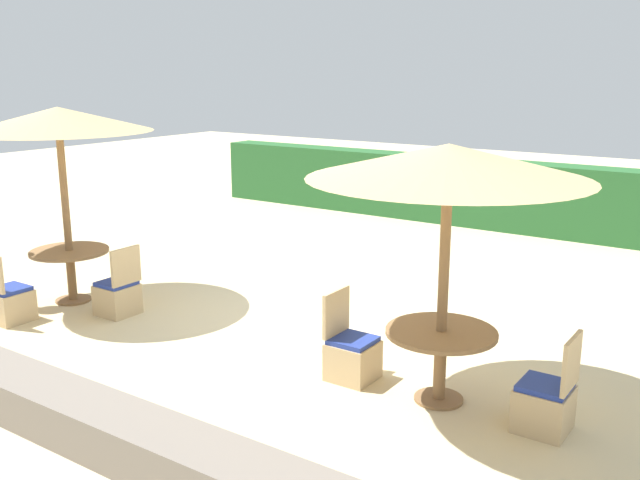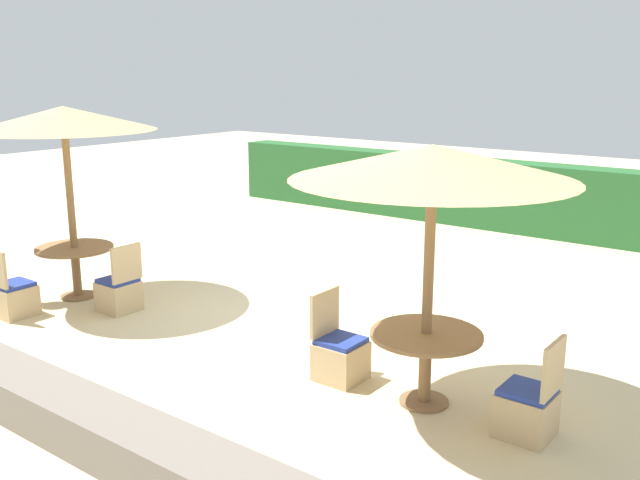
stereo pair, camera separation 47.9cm
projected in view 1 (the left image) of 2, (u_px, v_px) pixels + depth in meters
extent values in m
plane|color=beige|center=(294.00, 315.00, 9.36)|extent=(40.00, 40.00, 0.00)
cube|color=#28602D|center=(485.00, 193.00, 14.46)|extent=(13.00, 0.70, 1.37)
cube|color=slate|center=(54.00, 407.00, 6.39)|extent=(10.00, 0.56, 0.41)
cylinder|color=olive|center=(66.00, 210.00, 9.64)|extent=(0.10, 0.10, 2.59)
cone|color=tan|center=(58.00, 119.00, 9.35)|extent=(2.46, 2.46, 0.32)
cylinder|color=olive|center=(73.00, 300.00, 9.94)|extent=(0.48, 0.48, 0.03)
cylinder|color=olive|center=(72.00, 277.00, 9.86)|extent=(0.12, 0.12, 0.69)
cylinder|color=olive|center=(69.00, 251.00, 9.78)|extent=(1.06, 1.06, 0.04)
cube|color=tan|center=(117.00, 299.00, 9.37)|extent=(0.46, 0.46, 0.40)
cube|color=#233893|center=(116.00, 283.00, 9.32)|extent=(0.42, 0.42, 0.05)
cube|color=tan|center=(126.00, 266.00, 9.14)|extent=(0.04, 0.46, 0.48)
cube|color=tan|center=(11.00, 306.00, 9.12)|extent=(0.46, 0.46, 0.40)
cube|color=#233893|center=(9.00, 289.00, 9.06)|extent=(0.42, 0.42, 0.05)
cylinder|color=olive|center=(443.00, 282.00, 6.69)|extent=(0.10, 0.10, 2.43)
cone|color=tan|center=(449.00, 161.00, 6.42)|extent=(2.62, 2.62, 0.32)
cylinder|color=olive|center=(438.00, 399.00, 6.97)|extent=(0.48, 0.48, 0.03)
cylinder|color=olive|center=(440.00, 368.00, 6.90)|extent=(0.12, 0.12, 0.68)
cylinder|color=olive|center=(441.00, 332.00, 6.81)|extent=(1.07, 1.07, 0.04)
cube|color=tan|center=(543.00, 409.00, 6.36)|extent=(0.46, 0.46, 0.40)
cube|color=#233893|center=(545.00, 386.00, 6.31)|extent=(0.42, 0.42, 0.05)
cube|color=tan|center=(572.00, 363.00, 6.13)|extent=(0.04, 0.46, 0.48)
cube|color=tan|center=(353.00, 361.00, 7.42)|extent=(0.46, 0.46, 0.40)
cube|color=#233893|center=(353.00, 340.00, 7.36)|extent=(0.42, 0.42, 0.05)
cube|color=tan|center=(336.00, 312.00, 7.42)|extent=(0.04, 0.46, 0.48)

